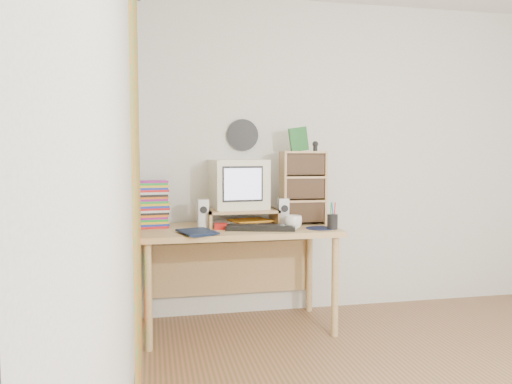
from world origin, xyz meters
name	(u,v)px	position (x,y,z in m)	size (l,w,h in m)	color
back_wall	(352,158)	(0.00, 1.75, 1.25)	(3.50, 3.50, 0.00)	white
left_wall	(123,161)	(-1.75, 0.00, 1.25)	(3.50, 3.50, 0.00)	white
curtain	(137,179)	(-1.71, 0.48, 1.15)	(2.20, 2.20, 0.00)	orange
wall_disc	(243,135)	(-0.93, 1.73, 1.43)	(0.25, 0.25, 0.02)	black
desk	(236,244)	(-1.03, 1.44, 0.62)	(1.40, 0.70, 0.75)	tan
monitor_riser	(242,213)	(-0.98, 1.48, 0.84)	(0.52, 0.30, 0.12)	tan
crt_monitor	(239,184)	(-0.99, 1.53, 1.05)	(0.39, 0.39, 0.37)	silver
speaker_left	(203,213)	(-1.28, 1.43, 0.85)	(0.08, 0.08, 0.21)	#BBBCC1
speaker_right	(283,212)	(-0.68, 1.41, 0.85)	(0.08, 0.08, 0.20)	#BBBCC1
keyboard	(261,228)	(-0.89, 1.23, 0.77)	(0.48, 0.16, 0.03)	black
dvd_stack	(154,207)	(-1.62, 1.50, 0.90)	(0.21, 0.15, 0.29)	brown
cd_rack	(303,188)	(-0.51, 1.47, 1.03)	(0.33, 0.18, 0.55)	tan
mug	(293,222)	(-0.66, 1.21, 0.80)	(0.12, 0.12, 0.10)	white
diary	(182,231)	(-1.44, 1.11, 0.78)	(0.25, 0.19, 0.05)	#0D1832
mousepad	(320,228)	(-0.46, 1.21, 0.75)	(0.21, 0.21, 0.00)	black
pen_cup	(332,219)	(-0.39, 1.16, 0.82)	(0.07, 0.07, 0.15)	black
papers	(239,222)	(-1.00, 1.49, 0.77)	(0.33, 0.24, 0.04)	white
red_box	(221,226)	(-1.16, 1.31, 0.77)	(0.09, 0.05, 0.04)	#AD1612
game_box	(299,139)	(-0.55, 1.46, 1.39)	(0.14, 0.03, 0.18)	#195A22
webcam	(315,146)	(-0.42, 1.46, 1.34)	(0.05, 0.05, 0.08)	black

